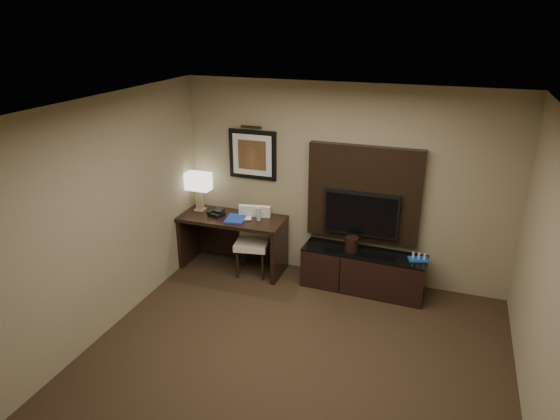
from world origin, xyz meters
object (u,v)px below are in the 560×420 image
at_px(desk, 233,243).
at_px(desk_chair, 252,243).
at_px(minibar_tray, 419,257).
at_px(tv, 361,214).
at_px(water_bottle, 259,214).
at_px(ice_bucket, 351,244).
at_px(table_lamp, 199,190).
at_px(desk_phone, 217,213).
at_px(credenza, 363,271).

height_order(desk, desk_chair, desk_chair).
bearing_deg(desk_chair, desk, 158.99).
xyz_separation_m(desk_chair, minibar_tray, (2.27, 0.07, 0.13)).
relative_size(tv, minibar_tray, 3.92).
xyz_separation_m(water_bottle, ice_bucket, (1.33, -0.03, -0.24)).
relative_size(desk_chair, table_lamp, 1.52).
bearing_deg(ice_bucket, desk_phone, -179.54).
bearing_deg(tv, desk_chair, -170.22).
bearing_deg(table_lamp, desk, -9.76).
distance_m(desk, ice_bucket, 1.75).
bearing_deg(desk_chair, tv, -0.41).
distance_m(desk_chair, minibar_tray, 2.27).
xyz_separation_m(desk_phone, water_bottle, (0.63, 0.05, 0.04)).
relative_size(desk_chair, ice_bucket, 4.83).
height_order(desk, credenza, desk).
bearing_deg(water_bottle, desk, -177.50).
distance_m(water_bottle, ice_bucket, 1.35).
bearing_deg(desk, minibar_tray, -0.70).
xyz_separation_m(tv, minibar_tray, (0.80, -0.18, -0.41)).
distance_m(desk_chair, desk_phone, 0.67).
bearing_deg(table_lamp, credenza, -2.23).
height_order(ice_bucket, minibar_tray, ice_bucket).
xyz_separation_m(desk, minibar_tray, (2.60, 0.01, 0.20)).
relative_size(desk, table_lamp, 2.41).
distance_m(tv, ice_bucket, 0.42).
xyz_separation_m(table_lamp, water_bottle, (0.96, -0.08, -0.22)).
distance_m(table_lamp, water_bottle, 0.98).
xyz_separation_m(desk, ice_bucket, (1.73, -0.01, 0.26)).
bearing_deg(desk_phone, desk, 20.54).
height_order(tv, desk_chair, tv).
xyz_separation_m(credenza, table_lamp, (-2.46, 0.10, 0.83)).
height_order(credenza, desk_chair, desk_chair).
height_order(credenza, desk_phone, desk_phone).
xyz_separation_m(desk_chair, water_bottle, (0.07, 0.08, 0.42)).
relative_size(desk, minibar_tray, 5.86).
bearing_deg(table_lamp, desk_phone, -20.84).
distance_m(desk, table_lamp, 0.91).
relative_size(tv, water_bottle, 5.43).
bearing_deg(water_bottle, desk_chair, -130.52).
bearing_deg(desk, desk_phone, -173.24).
bearing_deg(credenza, table_lamp, 179.83).
relative_size(desk, water_bottle, 8.12).
bearing_deg(desk_phone, credenza, 13.73).
xyz_separation_m(desk_phone, minibar_tray, (2.83, 0.04, -0.24)).
relative_size(desk_chair, water_bottle, 5.13).
height_order(desk, table_lamp, table_lamp).
bearing_deg(credenza, minibar_tray, 2.65).
relative_size(tv, desk_chair, 1.06).
xyz_separation_m(credenza, water_bottle, (-1.50, 0.02, 0.61)).
relative_size(desk_chair, desk_phone, 4.90).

